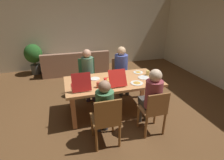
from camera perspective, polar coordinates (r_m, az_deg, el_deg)
The scene contains 22 objects.
ground_plane at distance 4.03m, azimuth 0.40°, elevation -9.72°, with size 20.00×20.00×0.00m, color brown.
back_wall at distance 6.67m, azimuth -8.02°, elevation 16.12°, with size 6.62×0.12×2.73m, color beige.
side_wall_right at distance 6.06m, azimuth 29.69°, elevation 12.61°, with size 0.12×5.64×2.73m, color beige.
dining_table at distance 3.71m, azimuth 0.43°, elevation -1.31°, with size 1.99×1.00×0.73m.
chair_0 at distance 4.56m, azimuth -7.96°, elevation 1.71°, with size 0.43×0.46×0.94m.
person_0 at distance 4.34m, azimuth -7.75°, elevation 3.10°, with size 0.29×0.52×1.22m.
chair_1 at distance 2.88m, azimuth -1.82°, elevation -12.76°, with size 0.44×0.45×0.92m.
person_1 at distance 2.91m, azimuth -2.65°, elevation -8.34°, with size 0.29×0.49×1.15m.
chair_2 at distance 4.76m, azimuth 2.59°, elevation 2.05°, with size 0.39×0.45×0.87m.
person_2 at distance 4.55m, azimuth 3.17°, elevation 4.50°, with size 0.34×0.51×1.22m.
chair_3 at distance 3.22m, azimuth 13.47°, elevation -9.76°, with size 0.42×0.39×0.87m.
person_3 at distance 3.20m, azimuth 12.70°, elevation -4.88°, with size 0.30×0.51×1.23m.
pizza_box_0 at distance 3.59m, azimuth 0.82°, elevation 0.07°, with size 0.34×0.52×0.32m.
pizza_box_1 at distance 3.39m, azimuth -10.07°, elevation -1.70°, with size 0.34×0.43×0.35m.
plate_0 at distance 3.76m, azimuth -5.55°, elevation 0.43°, with size 0.20×0.20×0.01m.
plate_1 at distance 4.13m, azimuth 8.48°, elevation 2.52°, with size 0.23×0.23×0.03m.
plate_2 at distance 3.57m, azimuth 8.05°, elevation -0.94°, with size 0.25×0.25×0.03m.
plate_3 at distance 3.86m, azimuth 10.17°, elevation 0.78°, with size 0.24×0.24×0.01m.
drinking_glass_0 at distance 3.36m, azimuth -4.45°, elevation -1.56°, with size 0.08×0.08×0.11m, color #B74A35.
drinking_glass_1 at distance 4.02m, azimuth 11.50°, elevation 2.31°, with size 0.08×0.08×0.10m, color #E3C864.
couch at distance 6.19m, azimuth -11.65°, elevation 4.84°, with size 2.18×0.83×0.76m.
potted_plant at distance 6.40m, azimuth -24.11°, elevation 7.23°, with size 0.56×0.56×1.01m.
Camera 1 is at (-0.96, -3.22, 2.22)m, focal length 28.18 mm.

